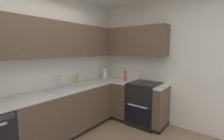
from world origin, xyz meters
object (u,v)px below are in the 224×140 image
at_px(oven_range, 145,103).
at_px(oil_bottle, 125,76).
at_px(soap_bottle, 77,79).
at_px(paper_towel_roll, 105,73).

height_order(oven_range, oil_bottle, oil_bottle).
bearing_deg(soap_bottle, oil_bottle, -37.46).
height_order(soap_bottle, oil_bottle, oil_bottle).
distance_m(soap_bottle, paper_towel_roll, 0.88).
bearing_deg(oven_range, paper_towel_roll, 89.79).
bearing_deg(oil_bottle, oven_range, -87.79).
relative_size(oven_range, soap_bottle, 5.55).
bearing_deg(paper_towel_roll, soap_bottle, 178.69).
relative_size(oven_range, oil_bottle, 4.49).
height_order(paper_towel_roll, oil_bottle, paper_towel_roll).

